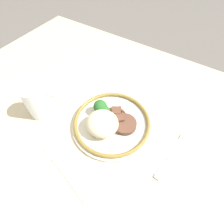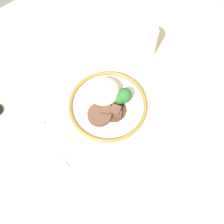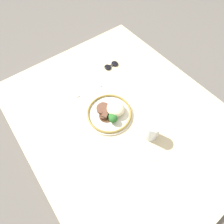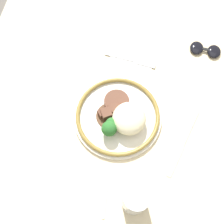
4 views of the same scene
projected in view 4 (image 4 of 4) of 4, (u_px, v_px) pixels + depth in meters
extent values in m
plane|color=#5B5651|center=(130.00, 136.00, 0.94)|extent=(8.00, 8.00, 0.00)
cube|color=beige|center=(131.00, 134.00, 0.92)|extent=(1.26, 1.03, 0.04)
cube|color=white|center=(129.00, 62.00, 0.99)|extent=(0.17, 0.15, 0.00)
cylinder|color=silver|center=(116.00, 117.00, 0.91)|extent=(0.26, 0.26, 0.01)
torus|color=olive|center=(116.00, 115.00, 0.90)|extent=(0.25, 0.25, 0.01)
ellipsoid|color=beige|center=(127.00, 118.00, 0.87)|extent=(0.10, 0.10, 0.06)
cylinder|color=brown|center=(115.00, 102.00, 0.92)|extent=(0.07, 0.07, 0.02)
cylinder|color=#51331E|center=(108.00, 116.00, 0.91)|extent=(0.08, 0.08, 0.00)
cube|color=brown|center=(105.00, 113.00, 0.90)|extent=(0.04, 0.04, 0.03)
cube|color=brown|center=(113.00, 108.00, 0.90)|extent=(0.04, 0.04, 0.03)
cube|color=brown|center=(101.00, 113.00, 0.90)|extent=(0.03, 0.03, 0.02)
cylinder|color=#568442|center=(110.00, 126.00, 0.89)|extent=(0.01, 0.01, 0.01)
sphere|color=#286628|center=(110.00, 124.00, 0.87)|extent=(0.04, 0.04, 0.04)
cylinder|color=#568442|center=(108.00, 131.00, 0.88)|extent=(0.02, 0.02, 0.02)
sphere|color=#286628|center=(107.00, 128.00, 0.86)|extent=(0.04, 0.04, 0.04)
cylinder|color=#568442|center=(106.00, 130.00, 0.89)|extent=(0.01, 0.01, 0.01)
sphere|color=#286628|center=(106.00, 127.00, 0.87)|extent=(0.04, 0.04, 0.04)
cylinder|color=orange|center=(133.00, 200.00, 0.78)|extent=(0.06, 0.06, 0.09)
cylinder|color=silver|center=(134.00, 199.00, 0.77)|extent=(0.07, 0.07, 0.12)
cube|color=#ADADB2|center=(119.00, 57.00, 0.99)|extent=(0.02, 0.10, 0.00)
cube|color=#ADADB2|center=(145.00, 64.00, 0.98)|extent=(0.02, 0.06, 0.00)
cube|color=#ADADB2|center=(189.00, 129.00, 0.90)|extent=(0.13, 0.04, 0.00)
cube|color=#ADADB2|center=(174.00, 161.00, 0.87)|extent=(0.09, 0.04, 0.00)
cube|color=#ADADB2|center=(103.00, 201.00, 0.83)|extent=(0.09, 0.02, 0.00)
ellipsoid|color=black|center=(195.00, 48.00, 1.00)|extent=(0.05, 0.04, 0.01)
ellipsoid|color=black|center=(213.00, 51.00, 1.00)|extent=(0.05, 0.04, 0.01)
cube|color=black|center=(204.00, 49.00, 1.00)|extent=(0.01, 0.02, 0.00)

